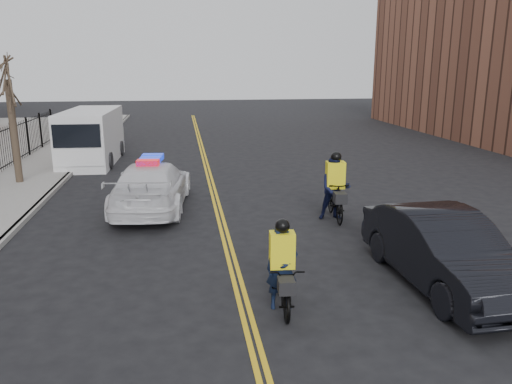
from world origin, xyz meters
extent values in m
plane|color=black|center=(0.00, 0.00, 0.00)|extent=(120.00, 120.00, 0.00)
cube|color=gold|center=(-0.08, 8.00, 0.01)|extent=(0.10, 60.00, 0.01)
cube|color=gold|center=(0.08, 8.00, 0.01)|extent=(0.10, 60.00, 0.01)
cube|color=gray|center=(-7.50, 8.00, 0.07)|extent=(3.00, 60.00, 0.15)
cube|color=gray|center=(-6.00, 8.00, 0.07)|extent=(0.20, 60.00, 0.15)
cylinder|color=#372A20|center=(-7.60, 10.00, 2.15)|extent=(0.28, 0.28, 4.00)
imported|color=white|center=(-2.16, 5.79, 0.80)|extent=(2.75, 5.69, 1.60)
cube|color=#0C26CC|center=(-2.16, 5.79, 1.68)|extent=(0.80, 1.52, 0.16)
imported|color=black|center=(4.38, -1.23, 0.81)|extent=(1.91, 4.99, 1.62)
cube|color=white|center=(-5.50, 14.69, 1.28)|extent=(2.41, 6.09, 2.57)
cube|color=white|center=(-5.58, 12.07, 1.06)|extent=(2.20, 0.96, 1.34)
cube|color=black|center=(-5.59, 11.62, 1.73)|extent=(2.01, 0.17, 1.00)
cylinder|color=black|center=(-6.61, 12.94, 0.39)|extent=(0.30, 0.79, 0.78)
cylinder|color=black|center=(-4.49, 12.87, 0.39)|extent=(0.30, 0.79, 0.78)
cylinder|color=black|center=(-6.51, 16.50, 0.39)|extent=(0.30, 0.79, 0.78)
cylinder|color=black|center=(-4.39, 16.44, 0.39)|extent=(0.30, 0.79, 0.78)
imported|color=black|center=(0.73, -1.73, 0.49)|extent=(0.78, 1.91, 0.98)
imported|color=black|center=(0.73, -1.73, 0.84)|extent=(0.64, 0.45, 1.68)
cube|color=#FFEF16|center=(0.73, -1.73, 1.21)|extent=(0.50, 0.36, 0.71)
sphere|color=black|center=(0.73, -1.73, 1.69)|extent=(0.28, 0.28, 0.28)
cube|color=black|center=(0.68, -2.39, 0.76)|extent=(0.33, 0.37, 0.26)
imported|color=black|center=(3.50, 3.78, 0.63)|extent=(0.78, 2.16, 1.27)
imported|color=black|center=(3.50, 3.78, 0.98)|extent=(1.02, 0.82, 1.96)
cube|color=#FFEF16|center=(3.50, 3.78, 1.41)|extent=(0.59, 0.43, 0.82)
sphere|color=black|center=(3.50, 3.78, 1.97)|extent=(0.33, 0.33, 0.33)
cube|color=black|center=(3.43, 3.03, 0.89)|extent=(0.39, 0.44, 0.30)
camera|label=1|loc=(-1.11, -10.62, 4.67)|focal=35.00mm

